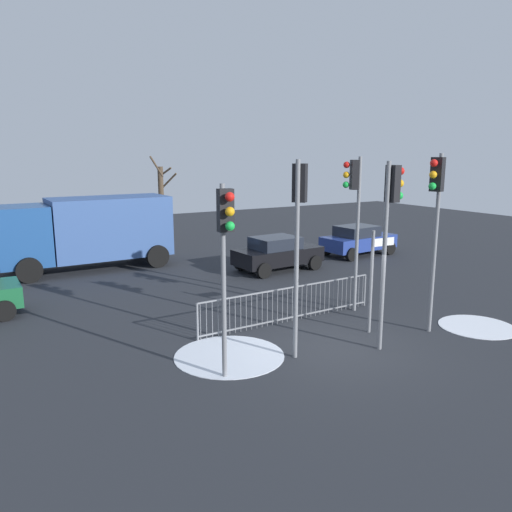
% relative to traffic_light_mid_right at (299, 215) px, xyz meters
% --- Properties ---
extents(ground_plane, '(60.00, 60.00, 0.00)m').
position_rel_traffic_light_mid_right_xyz_m(ground_plane, '(1.29, -0.09, -3.53)').
color(ground_plane, '#26282D').
extents(traffic_light_mid_right, '(0.48, 0.45, 4.83)m').
position_rel_traffic_light_mid_right_xyz_m(traffic_light_mid_right, '(0.00, 0.00, 0.00)').
color(traffic_light_mid_right, slate).
rests_on(traffic_light_mid_right, ground).
extents(traffic_light_foreground_left, '(0.34, 0.57, 4.35)m').
position_rel_traffic_light_mid_right_xyz_m(traffic_light_foreground_left, '(-2.13, -0.35, -0.35)').
color(traffic_light_foreground_left, slate).
rests_on(traffic_light_foreground_left, ground).
extents(traffic_light_rear_left, '(0.57, 0.33, 4.79)m').
position_rel_traffic_light_mid_right_xyz_m(traffic_light_rear_left, '(2.22, -0.75, -0.03)').
color(traffic_light_rear_left, slate).
rests_on(traffic_light_rear_left, ground).
extents(traffic_light_foreground_right, '(0.53, 0.40, 4.87)m').
position_rel_traffic_light_mid_right_xyz_m(traffic_light_foreground_right, '(3.58, 2.13, 0.03)').
color(traffic_light_foreground_right, slate).
rests_on(traffic_light_foreground_right, ground).
extents(traffic_light_rear_right, '(0.56, 0.37, 4.97)m').
position_rel_traffic_light_mid_right_xyz_m(traffic_light_rear_right, '(4.11, -0.52, 0.10)').
color(traffic_light_rear_right, slate).
rests_on(traffic_light_rear_right, ground).
extents(direction_sign_post, '(0.79, 0.09, 2.91)m').
position_rel_traffic_light_mid_right_xyz_m(direction_sign_post, '(2.77, 0.31, -1.90)').
color(direction_sign_post, slate).
rests_on(direction_sign_post, ground).
extents(pedestrian_guard_railing, '(6.15, 0.24, 1.07)m').
position_rel_traffic_light_mid_right_xyz_m(pedestrian_guard_railing, '(1.29, 2.21, -2.98)').
color(pedestrian_guard_railing, slate).
rests_on(pedestrian_guard_railing, ground).
extents(car_blue_trailing, '(3.93, 2.19, 1.47)m').
position_rel_traffic_light_mid_right_xyz_m(car_blue_trailing, '(9.88, 8.88, -2.77)').
color(car_blue_trailing, navy).
rests_on(car_blue_trailing, ground).
extents(car_black_near, '(3.90, 2.13, 1.47)m').
position_rel_traffic_light_mid_right_xyz_m(car_black_near, '(4.62, 8.10, -2.77)').
color(car_black_near, black).
rests_on(car_black_near, ground).
extents(delivery_truck, '(7.09, 2.81, 3.10)m').
position_rel_traffic_light_mid_right_xyz_m(delivery_truck, '(-2.31, 12.42, -1.79)').
color(delivery_truck, '#33518C').
rests_on(delivery_truck, ground).
extents(bare_tree_left, '(1.58, 1.57, 4.83)m').
position_rel_traffic_light_mid_right_xyz_m(bare_tree_left, '(3.23, 18.57, -1.25)').
color(bare_tree_left, '#473828').
rests_on(bare_tree_left, ground).
extents(snow_patch_kerb, '(2.76, 2.76, 0.01)m').
position_rel_traffic_light_mid_right_xyz_m(snow_patch_kerb, '(-1.49, 0.79, -3.53)').
color(snow_patch_kerb, silver).
rests_on(snow_patch_kerb, ground).
extents(snow_patch_island, '(2.16, 2.16, 0.01)m').
position_rel_traffic_light_mid_right_xyz_m(snow_patch_island, '(5.75, -0.96, -3.53)').
color(snow_patch_island, white).
rests_on(snow_patch_island, ground).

